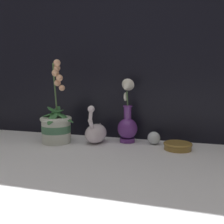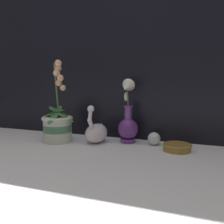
# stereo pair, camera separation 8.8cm
# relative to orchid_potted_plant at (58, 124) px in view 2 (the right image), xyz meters

# --- Properties ---
(ground_plane) EXTENTS (2.80, 2.80, 0.00)m
(ground_plane) POSITION_rel_orchid_potted_plant_xyz_m (0.31, -0.08, -0.09)
(ground_plane) COLOR white
(window_backdrop) EXTENTS (2.80, 0.03, 1.20)m
(window_backdrop) POSITION_rel_orchid_potted_plant_xyz_m (0.31, 0.21, 0.51)
(window_backdrop) COLOR black
(window_backdrop) RESTS_ON ground_plane
(orchid_potted_plant) EXTENTS (0.20, 0.21, 0.42)m
(orchid_potted_plant) POSITION_rel_orchid_potted_plant_xyz_m (0.00, 0.00, 0.00)
(orchid_potted_plant) COLOR beige
(orchid_potted_plant) RESTS_ON ground_plane
(swan_figurine) EXTENTS (0.10, 0.18, 0.20)m
(swan_figurine) POSITION_rel_orchid_potted_plant_xyz_m (0.19, 0.05, -0.04)
(swan_figurine) COLOR white
(swan_figurine) RESTS_ON ground_plane
(blue_vase) EXTENTS (0.10, 0.13, 0.32)m
(blue_vase) POSITION_rel_orchid_potted_plant_xyz_m (0.34, 0.11, 0.02)
(blue_vase) COLOR #602D7F
(blue_vase) RESTS_ON ground_plane
(glass_sphere) EXTENTS (0.06, 0.06, 0.06)m
(glass_sphere) POSITION_rel_orchid_potted_plant_xyz_m (0.48, 0.11, -0.06)
(glass_sphere) COLOR silver
(glass_sphere) RESTS_ON ground_plane
(amber_dish) EXTENTS (0.13, 0.13, 0.03)m
(amber_dish) POSITION_rel_orchid_potted_plant_xyz_m (0.60, 0.04, -0.07)
(amber_dish) COLOR olive
(amber_dish) RESTS_ON ground_plane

